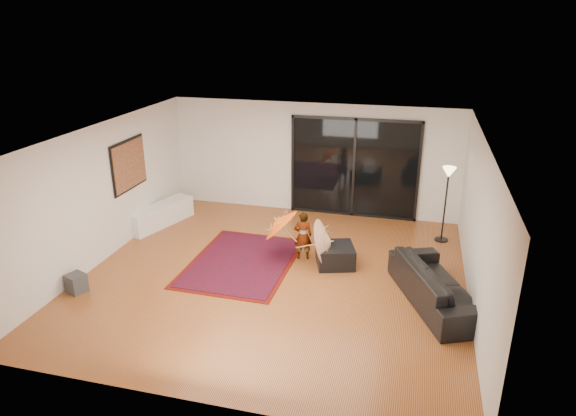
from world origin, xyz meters
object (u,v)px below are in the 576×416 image
(ottoman, at_px, (335,255))
(child, at_px, (303,236))
(media_console, at_px, (161,215))
(sofa, at_px, (437,285))

(ottoman, bearing_deg, child, 170.46)
(media_console, height_order, sofa, sofa)
(ottoman, xyz_separation_m, child, (-0.68, 0.11, 0.30))
(media_console, xyz_separation_m, ottoman, (4.29, -1.00, -0.04))
(media_console, relative_size, ottoman, 2.49)
(ottoman, bearing_deg, media_console, 166.81)
(child, bearing_deg, sofa, 140.95)
(sofa, height_order, ottoman, sofa)
(media_console, relative_size, child, 1.76)
(media_console, height_order, ottoman, media_console)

